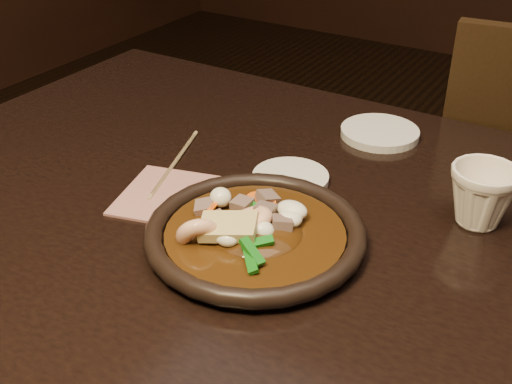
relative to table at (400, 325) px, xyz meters
The scene contains 8 objects.
table is the anchor object (origin of this frame).
plate 0.21m from the table, 167.88° to the right, with size 0.27×0.27×0.03m.
stirfry 0.22m from the table, 168.35° to the right, with size 0.16×0.16×0.06m.
saucer_left 0.26m from the table, 151.65° to the left, with size 0.11×0.11×0.01m, color silver.
saucer_right 0.37m from the table, 117.27° to the left, with size 0.13×0.13×0.01m, color silver.
tea_cup 0.20m from the table, 76.25° to the left, with size 0.09×0.08×0.09m, color #F1E4D0.
chopsticks 0.40m from the table, 169.81° to the left, with size 0.07×0.20×0.01m.
napkin 0.34m from the table, behind, with size 0.14×0.14×0.00m, color #A26864.
Camera 1 is at (0.16, -0.58, 1.21)m, focal length 45.00 mm.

